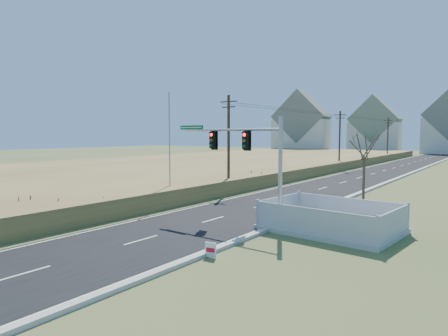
% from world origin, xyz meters
% --- Properties ---
extents(ground, '(260.00, 260.00, 0.00)m').
position_xyz_m(ground, '(0.00, 0.00, 0.00)').
color(ground, '#4D5529').
rests_on(ground, ground).
extents(road, '(8.00, 180.00, 0.06)m').
position_xyz_m(road, '(0.00, 50.00, 0.03)').
color(road, black).
rests_on(road, ground).
extents(curb, '(0.30, 180.00, 0.18)m').
position_xyz_m(curb, '(4.15, 50.00, 0.09)').
color(curb, '#B2AFA8').
rests_on(curb, ground).
extents(reed_marsh, '(38.00, 110.00, 1.30)m').
position_xyz_m(reed_marsh, '(-24.00, 40.00, 0.65)').
color(reed_marsh, '#A7834B').
rests_on(reed_marsh, ground).
extents(utility_pole_near, '(1.80, 0.26, 9.00)m').
position_xyz_m(utility_pole_near, '(-6.50, 15.00, 4.68)').
color(utility_pole_near, '#422D1E').
rests_on(utility_pole_near, ground).
extents(utility_pole_mid, '(1.80, 0.26, 9.00)m').
position_xyz_m(utility_pole_mid, '(-6.50, 45.00, 4.68)').
color(utility_pole_mid, '#422D1E').
rests_on(utility_pole_mid, ground).
extents(utility_pole_far, '(1.80, 0.26, 9.00)m').
position_xyz_m(utility_pole_far, '(-6.50, 75.00, 4.68)').
color(utility_pole_far, '#422D1E').
rests_on(utility_pole_far, ground).
extents(condo_nw, '(17.69, 13.38, 19.05)m').
position_xyz_m(condo_nw, '(-38.00, 100.00, 7.70)').
color(condo_nw, silver).
rests_on(condo_nw, ground).
extents(condo_nnw, '(14.93, 11.17, 17.03)m').
position_xyz_m(condo_nnw, '(-18.00, 108.00, 6.94)').
color(condo_nnw, silver).
rests_on(condo_nnw, ground).
extents(traffic_signal_mast, '(7.98, 0.71, 6.36)m').
position_xyz_m(traffic_signal_mast, '(2.68, 4.35, 3.99)').
color(traffic_signal_mast, '#9EA0A5').
rests_on(traffic_signal_mast, ground).
extents(fence_enclosure, '(7.44, 5.43, 1.61)m').
position_xyz_m(fence_enclosure, '(7.00, 5.51, 0.30)').
color(fence_enclosure, '#B7B5AD').
rests_on(fence_enclosure, ground).
extents(open_sign, '(0.54, 0.11, 0.66)m').
position_xyz_m(open_sign, '(4.50, -2.14, 0.35)').
color(open_sign, white).
rests_on(open_sign, ground).
extents(flagpole, '(0.39, 0.39, 8.65)m').
position_xyz_m(flagpole, '(-7.00, 7.55, 3.45)').
color(flagpole, '#B7B5AD').
rests_on(flagpole, ground).
extents(bare_tree, '(2.21, 2.21, 5.86)m').
position_xyz_m(bare_tree, '(7.24, 10.67, 4.73)').
color(bare_tree, '#4C3F33').
rests_on(bare_tree, ground).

